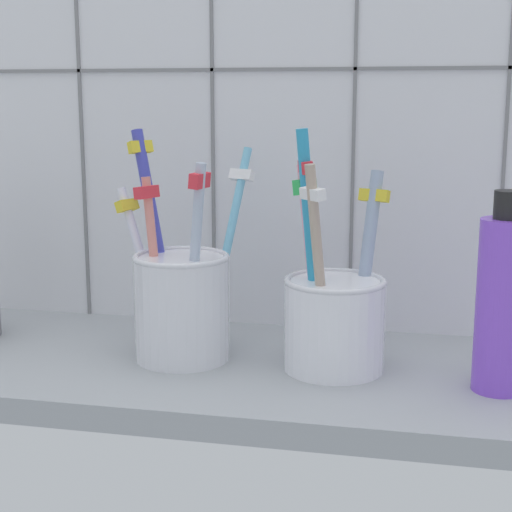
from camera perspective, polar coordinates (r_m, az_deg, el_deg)
name	(u,v)px	position (r cm, az deg, el deg)	size (l,w,h in cm)	color
counter_slab	(257,375)	(64.09, 0.05, -8.63)	(64.00, 22.00, 2.00)	#9EA3A8
tile_wall_back	(284,103)	(71.96, 2.06, 11.05)	(64.00, 2.20, 45.00)	white
toothbrush_cup_left	(180,300)	(63.77, -5.51, -3.19)	(10.84, 12.12, 18.48)	white
toothbrush_cup_right	(333,315)	(61.37, 5.63, -4.30)	(7.93, 9.24, 18.76)	white
soap_bottle	(502,302)	(58.88, 17.47, -3.19)	(3.75, 3.75, 14.65)	#884CE4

